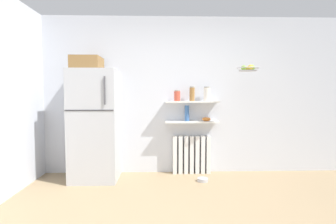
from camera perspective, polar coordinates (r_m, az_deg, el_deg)
ground_plane at (r=3.28m, az=3.59°, el=-19.97°), size 7.04×7.04×0.00m
back_wall at (r=4.55m, az=1.83°, el=3.53°), size 7.04×0.10×2.60m
refrigerator at (r=4.30m, az=-15.26°, el=-2.09°), size 0.70×0.70×1.89m
radiator at (r=4.56m, az=5.01°, el=-9.00°), size 0.62×0.12×0.63m
wall_shelf_lower at (r=4.44m, az=5.10°, el=-2.10°), size 0.87×0.22×0.02m
wall_shelf_upper at (r=4.41m, az=5.12°, el=2.17°), size 0.87×0.22×0.02m
storage_jar_0 at (r=4.39m, az=1.96°, el=3.50°), size 0.10×0.10×0.18m
storage_jar_1 at (r=4.41m, az=5.13°, el=3.86°), size 0.09×0.09×0.24m
storage_jar_2 at (r=4.45m, az=8.26°, el=3.81°), size 0.11×0.11×0.23m
vase at (r=4.41m, az=4.05°, el=-0.28°), size 0.08×0.08×0.26m
shelf_bowl at (r=4.47m, az=8.14°, el=-1.51°), size 0.14×0.14×0.06m
pet_food_bowl at (r=4.24m, az=7.38°, el=-14.06°), size 0.16×0.16×0.05m
hanging_fruit_basket at (r=4.27m, az=16.67°, el=8.86°), size 0.33×0.33×0.09m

